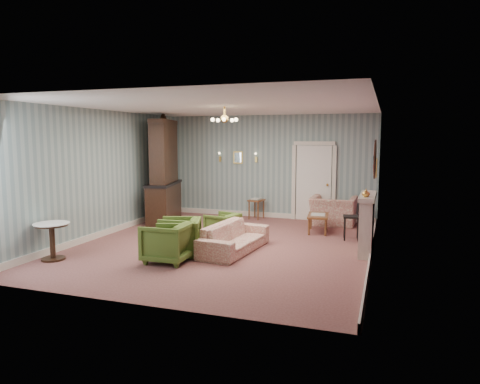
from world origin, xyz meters
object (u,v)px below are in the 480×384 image
(wingback_chair, at_px, (334,206))
(fireplace, at_px, (367,223))
(coffee_table, at_px, (318,223))
(side_table_black, at_px, (351,228))
(olive_chair_a, at_px, (167,240))
(sofa_chintz, at_px, (234,233))
(dresser, at_px, (163,168))
(olive_chair_c, at_px, (223,225))
(pedestal_table, at_px, (52,241))
(olive_chair_b, at_px, (179,235))

(wingback_chair, height_order, fireplace, fireplace)
(coffee_table, relative_size, side_table_black, 1.58)
(olive_chair_a, relative_size, wingback_chair, 0.71)
(sofa_chintz, distance_m, fireplace, 2.64)
(olive_chair_a, bearing_deg, dresser, -152.17)
(wingback_chair, xyz_separation_m, fireplace, (0.95, -2.57, 0.08))
(sofa_chintz, bearing_deg, olive_chair_c, 39.41)
(coffee_table, bearing_deg, pedestal_table, -137.27)
(olive_chair_c, height_order, side_table_black, olive_chair_c)
(side_table_black, bearing_deg, olive_chair_b, -142.26)
(dresser, bearing_deg, wingback_chair, -1.49)
(coffee_table, height_order, side_table_black, side_table_black)
(coffee_table, bearing_deg, olive_chair_c, -143.72)
(side_table_black, bearing_deg, fireplace, -69.20)
(fireplace, bearing_deg, sofa_chintz, -162.35)
(fireplace, xyz_separation_m, coffee_table, (-1.19, 1.51, -0.36))
(olive_chair_b, xyz_separation_m, coffee_table, (2.24, 2.92, -0.18))
(coffee_table, bearing_deg, side_table_black, -33.78)
(olive_chair_b, bearing_deg, olive_chair_c, 149.29)
(pedestal_table, bearing_deg, side_table_black, 33.77)
(sofa_chintz, bearing_deg, fireplace, -66.40)
(olive_chair_c, distance_m, wingback_chair, 3.28)
(olive_chair_a, relative_size, sofa_chintz, 0.42)
(olive_chair_c, xyz_separation_m, wingback_chair, (2.16, 2.46, 0.17))
(sofa_chintz, xyz_separation_m, pedestal_table, (-3.00, -1.68, -0.03))
(coffee_table, bearing_deg, olive_chair_b, -127.45)
(olive_chair_b, bearing_deg, wingback_chair, 129.25)
(olive_chair_b, height_order, side_table_black, olive_chair_b)
(olive_chair_c, distance_m, side_table_black, 2.87)
(sofa_chintz, bearing_deg, side_table_black, -44.64)
(olive_chair_a, relative_size, coffee_table, 0.94)
(olive_chair_c, bearing_deg, olive_chair_a, 4.71)
(fireplace, xyz_separation_m, side_table_black, (-0.37, 0.96, -0.31))
(olive_chair_a, height_order, wingback_chair, wingback_chair)
(olive_chair_b, bearing_deg, coffee_table, 123.75)
(olive_chair_a, height_order, coffee_table, olive_chair_a)
(fireplace, bearing_deg, olive_chair_a, -150.84)
(olive_chair_a, xyz_separation_m, wingback_chair, (2.47, 4.47, 0.10))
(coffee_table, distance_m, pedestal_table, 5.88)
(dresser, distance_m, fireplace, 5.70)
(olive_chair_a, bearing_deg, olive_chair_c, 169.80)
(wingback_chair, relative_size, dresser, 0.39)
(olive_chair_b, xyz_separation_m, side_table_black, (3.06, 2.37, -0.13))
(olive_chair_b, distance_m, coffee_table, 3.68)
(olive_chair_c, relative_size, pedestal_table, 0.93)
(olive_chair_b, distance_m, wingback_chair, 4.68)
(wingback_chair, relative_size, fireplace, 0.82)
(olive_chair_c, height_order, coffee_table, olive_chair_c)
(olive_chair_a, bearing_deg, coffee_table, 145.50)
(olive_chair_a, xyz_separation_m, olive_chair_c, (0.31, 2.01, -0.08))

